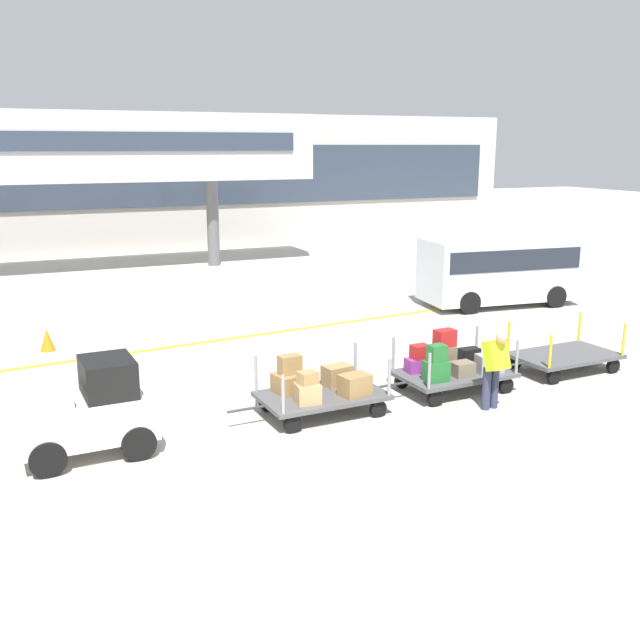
% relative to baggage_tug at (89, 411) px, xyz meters
% --- Properties ---
extents(ground_plane, '(120.00, 120.00, 0.00)m').
position_rel_baggage_tug_xyz_m(ground_plane, '(2.14, -2.34, -0.75)').
color(ground_plane, '#B2ADA0').
extents(apron_lead_line, '(18.33, 2.21, 0.01)m').
position_rel_baggage_tug_xyz_m(apron_lead_line, '(4.69, 6.09, -0.75)').
color(apron_lead_line, yellow).
rests_on(apron_lead_line, ground_plane).
extents(terminal_building, '(45.08, 2.51, 6.37)m').
position_rel_baggage_tug_xyz_m(terminal_building, '(2.14, 23.64, 2.44)').
color(terminal_building, '#BCB7AD').
rests_on(terminal_building, ground_plane).
extents(jet_bridge, '(20.05, 3.00, 6.13)m').
position_rel_baggage_tug_xyz_m(jet_bridge, '(0.31, 17.66, 4.03)').
color(jet_bridge, '#B7B7BC').
rests_on(jet_bridge, ground_plane).
extents(baggage_tug, '(2.14, 1.30, 1.58)m').
position_rel_baggage_tug_xyz_m(baggage_tug, '(0.00, 0.00, 0.00)').
color(baggage_tug, white).
rests_on(baggage_tug, ground_plane).
extents(baggage_cart_lead, '(3.03, 1.49, 1.12)m').
position_rel_baggage_tug_xyz_m(baggage_cart_lead, '(4.12, 0.19, -0.25)').
color(baggage_cart_lead, '#4C4C4F').
rests_on(baggage_cart_lead, ground_plane).
extents(baggage_cart_middle, '(3.03, 1.49, 1.22)m').
position_rel_baggage_tug_xyz_m(baggage_cart_middle, '(7.09, 0.30, -0.22)').
color(baggage_cart_middle, '#4C4C4F').
rests_on(baggage_cart_middle, ground_plane).
extents(baggage_cart_tail, '(3.03, 1.49, 1.10)m').
position_rel_baggage_tug_xyz_m(baggage_cart_tail, '(10.15, 0.41, -0.41)').
color(baggage_cart_tail, '#4C4C4F').
rests_on(baggage_cart_tail, ground_plane).
extents(baggage_handler, '(0.44, 0.46, 1.56)m').
position_rel_baggage_tug_xyz_m(baggage_handler, '(7.21, -0.94, 0.11)').
color(baggage_handler, '#2D334C').
rests_on(baggage_handler, ground_plane).
extents(shuttle_van, '(4.98, 2.43, 2.10)m').
position_rel_baggage_tug_xyz_m(shuttle_van, '(13.08, 6.62, 0.48)').
color(shuttle_van, silver).
rests_on(shuttle_van, ground_plane).
extents(safety_cone_near, '(0.36, 0.36, 0.55)m').
position_rel_baggage_tug_xyz_m(safety_cone_near, '(-0.25, 6.76, -0.48)').
color(safety_cone_near, orange).
rests_on(safety_cone_near, ground_plane).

